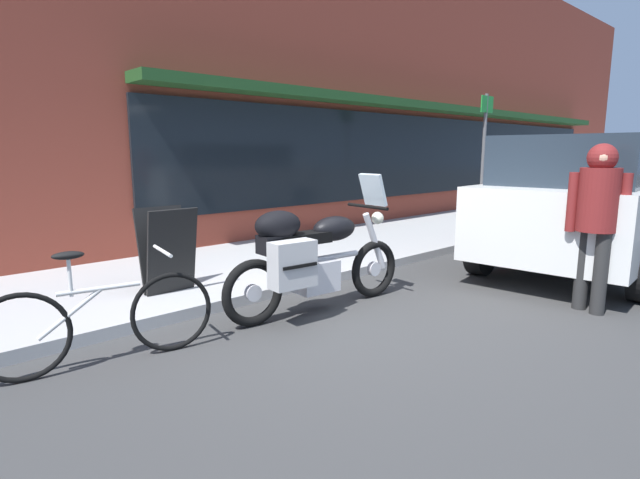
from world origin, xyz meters
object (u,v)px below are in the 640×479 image
at_px(pedestrian_walking, 597,208).
at_px(touring_motorcycle, 311,255).
at_px(sandwich_board_sign, 167,250).
at_px(parked_minivan, 591,200).
at_px(parked_bicycle, 101,320).
at_px(parking_sign_pole, 484,150).

bearing_deg(pedestrian_walking, touring_motorcycle, 137.86).
relative_size(pedestrian_walking, sandwich_board_sign, 1.87).
distance_m(parked_minivan, pedestrian_walking, 2.31).
distance_m(touring_motorcycle, sandwich_board_sign, 1.62).
bearing_deg(parked_bicycle, parked_minivan, -11.93).
relative_size(touring_motorcycle, pedestrian_walking, 1.30).
xyz_separation_m(parked_bicycle, parked_minivan, (6.33, -1.34, 0.60)).
relative_size(parked_bicycle, pedestrian_walking, 1.00).
distance_m(sandwich_board_sign, parking_sign_pole, 6.97).
height_order(touring_motorcycle, sandwich_board_sign, touring_motorcycle).
bearing_deg(parked_minivan, parking_sign_pole, 57.07).
bearing_deg(pedestrian_walking, sandwich_board_sign, 132.55).
height_order(pedestrian_walking, parking_sign_pole, parking_sign_pole).
bearing_deg(sandwich_board_sign, parked_minivan, -25.87).
xyz_separation_m(parked_bicycle, parking_sign_pole, (8.02, 1.27, 1.31)).
height_order(touring_motorcycle, parked_minivan, parked_minivan).
height_order(sandwich_board_sign, parking_sign_pole, parking_sign_pole).
bearing_deg(sandwich_board_sign, touring_motorcycle, -56.94).
bearing_deg(parking_sign_pole, touring_motorcycle, -166.46).
bearing_deg(touring_motorcycle, parked_minivan, -15.10).
height_order(parked_minivan, sandwich_board_sign, parked_minivan).
bearing_deg(sandwich_board_sign, parked_bicycle, -133.92).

